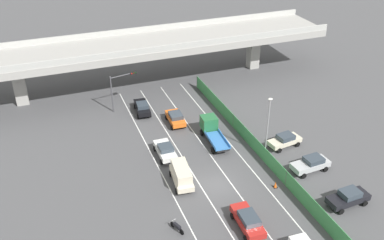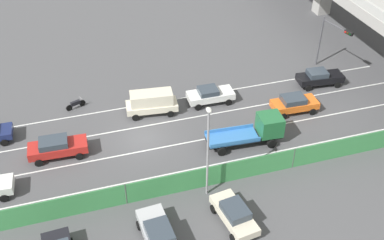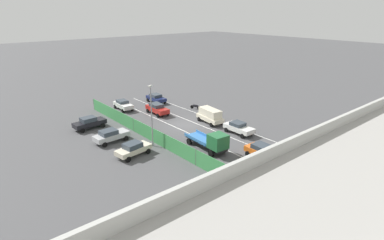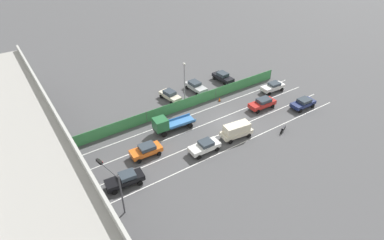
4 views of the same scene
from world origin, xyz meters
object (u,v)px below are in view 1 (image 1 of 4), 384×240
object	(u,v)px
car_sedan_black	(142,107)
car_van_cream	(182,174)
car_sedan_red	(248,220)
street_lamp	(268,122)
flatbed_truck_blue	(211,129)
car_sedan_white	(165,150)
parked_wagon_silver	(311,164)
traffic_light	(121,84)
parked_sedan_dark	(348,197)
car_taxi_orange	(175,118)
motorcycle	(177,227)
parked_sedan_cream	(285,140)
traffic_cone	(275,185)

from	to	relation	value
car_sedan_black	car_van_cream	bearing A→B (deg)	-90.55
car_sedan_red	street_lamp	world-z (taller)	street_lamp
flatbed_truck_blue	car_sedan_white	bearing A→B (deg)	-164.28
parked_wagon_silver	traffic_light	size ratio (longest dim) A/B	0.84
parked_wagon_silver	street_lamp	distance (m)	6.78
parked_wagon_silver	parked_sedan_dark	bearing A→B (deg)	-88.46
parked_wagon_silver	car_sedan_black	bearing A→B (deg)	125.87
car_taxi_orange	car_sedan_red	distance (m)	21.26
car_sedan_white	motorcycle	bearing A→B (deg)	-102.65
car_sedan_red	parked_sedan_cream	xyz separation A→B (m)	(10.86, 11.17, -0.05)
car_sedan_white	motorcycle	size ratio (longest dim) A/B	2.37
car_taxi_orange	traffic_cone	distance (m)	17.76
car_sedan_white	street_lamp	distance (m)	12.60
street_lamp	car_van_cream	bearing A→B (deg)	-172.09
parked_sedan_cream	street_lamp	xyz separation A→B (m)	(-3.26, -0.91, 3.77)
parked_sedan_dark	parked_wagon_silver	bearing A→B (deg)	91.54
car_van_cream	parked_sedan_dark	xyz separation A→B (m)	(14.82, -9.32, -0.31)
traffic_light	parked_sedan_cream	bearing A→B (deg)	-45.06
traffic_light	traffic_cone	size ratio (longest dim) A/B	7.56
car_sedan_black	traffic_cone	world-z (taller)	car_sedan_black
parked_sedan_dark	parked_sedan_cream	bearing A→B (deg)	91.55
car_sedan_black	parked_sedan_cream	world-z (taller)	car_sedan_black
flatbed_truck_blue	street_lamp	size ratio (longest dim) A/B	0.83
car_taxi_orange	car_van_cream	xyz separation A→B (m)	(-3.59, -12.56, 0.33)
car_sedan_black	car_sedan_white	bearing A→B (deg)	-91.15
car_van_cream	parked_sedan_cream	xyz separation A→B (m)	(14.50, 2.47, -0.34)
car_sedan_black	parked_sedan_dark	bearing A→B (deg)	-60.97
parked_sedan_cream	car_taxi_orange	bearing A→B (deg)	137.24
car_taxi_orange	street_lamp	world-z (taller)	street_lamp
car_sedan_black	car_sedan_white	distance (m)	11.44
parked_wagon_silver	street_lamp	xyz separation A→B (m)	(-3.41, 4.51, 3.74)
street_lamp	car_sedan_black	bearing A→B (deg)	125.51
car_sedan_black	car_sedan_red	size ratio (longest dim) A/B	0.99
motorcycle	traffic_light	bearing A→B (deg)	88.63
car_sedan_black	flatbed_truck_blue	world-z (taller)	flatbed_truck_blue
car_taxi_orange	car_sedan_red	bearing A→B (deg)	-89.87
motorcycle	parked_sedan_cream	bearing A→B (deg)	27.75
car_taxi_orange	street_lamp	xyz separation A→B (m)	(7.65, -11.00, 3.75)
car_sedan_red	parked_sedan_cream	world-z (taller)	car_sedan_red
motorcycle	traffic_light	world-z (taller)	traffic_light
car_van_cream	parked_sedan_dark	bearing A→B (deg)	-32.18
flatbed_truck_blue	parked_sedan_dark	size ratio (longest dim) A/B	1.40
car_sedan_black	parked_wagon_silver	xyz separation A→B (m)	(14.49, -20.03, 0.02)
car_sedan_black	traffic_light	distance (m)	4.40
car_sedan_red	parked_wagon_silver	world-z (taller)	car_sedan_red
car_sedan_red	car_van_cream	bearing A→B (deg)	112.71
car_taxi_orange	parked_sedan_dark	size ratio (longest dim) A/B	0.93
car_sedan_red	traffic_light	xyz separation A→B (m)	(-5.85, 27.92, 2.98)
motorcycle	street_lamp	world-z (taller)	street_lamp
car_taxi_orange	car_sedan_black	xyz separation A→B (m)	(-3.43, 4.53, -0.01)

